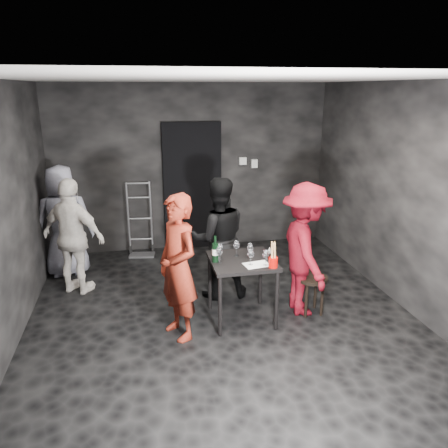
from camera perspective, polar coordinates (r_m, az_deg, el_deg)
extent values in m
cube|color=black|center=(5.34, -0.26, -11.89)|extent=(4.50, 5.00, 0.02)
cube|color=silver|center=(4.66, -0.30, 18.47)|extent=(4.50, 5.00, 0.02)
cube|color=black|center=(7.24, -4.25, 7.28)|extent=(4.50, 0.04, 2.70)
cube|color=black|center=(2.59, 11.04, -12.06)|extent=(4.50, 0.04, 2.70)
cube|color=black|center=(4.92, -26.91, 0.60)|extent=(0.04, 5.00, 2.70)
cube|color=black|center=(5.70, 22.51, 3.26)|extent=(0.04, 5.00, 2.70)
cube|color=black|center=(7.24, -4.13, 4.86)|extent=(0.95, 0.10, 2.10)
cube|color=#B7B7B2|center=(7.33, 2.45, 8.23)|extent=(0.12, 0.06, 0.12)
cube|color=#B7B7B2|center=(7.39, 3.97, 7.89)|extent=(0.10, 0.06, 0.14)
cylinder|color=#B2B2B7|center=(7.16, -12.37, 0.62)|extent=(0.03, 0.03, 1.20)
cylinder|color=#B2B2B7|center=(7.16, -9.50, 0.79)|extent=(0.03, 0.03, 1.20)
cube|color=#B2B2B7|center=(7.23, -10.66, -4.00)|extent=(0.40, 0.22, 0.03)
cylinder|color=black|center=(7.35, -12.12, -3.19)|extent=(0.04, 0.16, 0.16)
cylinder|color=black|center=(7.35, -9.32, -3.02)|extent=(0.04, 0.16, 0.16)
cube|color=black|center=(4.98, 2.37, -4.85)|extent=(0.72, 0.72, 0.04)
cylinder|color=black|center=(4.79, -0.53, -10.73)|extent=(0.04, 0.04, 0.71)
cylinder|color=black|center=(4.94, 6.89, -9.94)|extent=(0.04, 0.04, 0.71)
cylinder|color=black|center=(5.35, -1.87, -7.57)|extent=(0.04, 0.04, 0.71)
cylinder|color=black|center=(5.49, 4.77, -6.97)|extent=(0.04, 0.04, 0.71)
cylinder|color=black|center=(5.32, 11.43, -6.97)|extent=(0.37, 0.37, 0.04)
cylinder|color=black|center=(5.54, 11.84, -8.76)|extent=(0.04, 0.04, 0.41)
cylinder|color=black|center=(5.47, 9.90, -9.01)|extent=(0.04, 0.04, 0.41)
cylinder|color=black|center=(5.31, 10.69, -9.92)|extent=(0.04, 0.04, 0.41)
cylinder|color=black|center=(5.38, 12.68, -9.65)|extent=(0.04, 0.04, 0.41)
imported|color=maroon|center=(4.63, -6.03, -5.11)|extent=(0.63, 0.73, 1.70)
imported|color=black|center=(5.52, -0.78, -1.52)|extent=(0.80, 0.45, 1.65)
imported|color=#610812|center=(5.20, 10.58, -2.84)|extent=(0.56, 1.11, 1.68)
imported|color=silver|center=(5.96, -19.08, -1.42)|extent=(1.02, 0.86, 1.58)
imported|color=gray|center=(6.57, -20.22, 0.81)|extent=(0.88, 0.53, 1.72)
cube|color=white|center=(4.83, 4.29, -5.31)|extent=(0.30, 0.22, 0.00)
cylinder|color=black|center=(4.86, -1.15, -3.75)|extent=(0.07, 0.07, 0.22)
cylinder|color=black|center=(4.81, -1.17, -2.07)|extent=(0.03, 0.03, 0.09)
cylinder|color=white|center=(4.86, -1.16, -3.65)|extent=(0.07, 0.07, 0.07)
cylinder|color=#AA0703|center=(4.77, 6.43, -5.00)|extent=(0.10, 0.10, 0.11)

